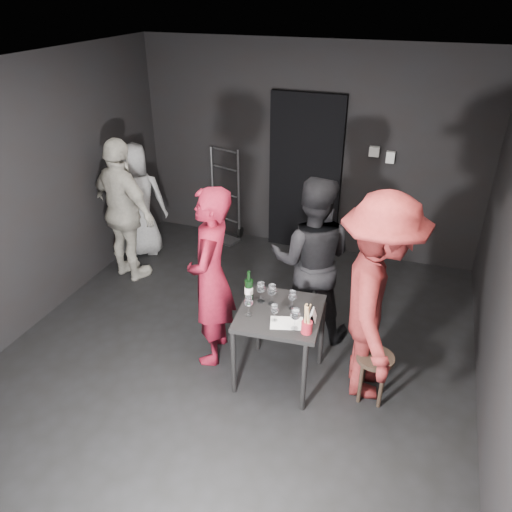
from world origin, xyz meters
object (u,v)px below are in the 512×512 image
(server_red, at_px, (210,263))
(woman_black, at_px, (312,248))
(wine_bottle, at_px, (249,290))
(stool, at_px, (374,365))
(tasting_table, at_px, (280,320))
(breadstick_cup, at_px, (307,319))
(man_maroon, at_px, (380,274))
(hand_truck, at_px, (225,223))
(bystander_cream, at_px, (122,200))
(bystander_grey, at_px, (137,200))

(server_red, distance_m, woman_black, 1.03)
(wine_bottle, bearing_deg, stool, -1.22)
(tasting_table, xyz_separation_m, wine_bottle, (-0.31, 0.05, 0.22))
(stool, height_order, server_red, server_red)
(stool, height_order, woman_black, woman_black)
(woman_black, xyz_separation_m, breadstick_cup, (0.22, -0.99, -0.12))
(woman_black, distance_m, breadstick_cup, 1.02)
(woman_black, relative_size, man_maroon, 0.83)
(hand_truck, bearing_deg, stool, -28.23)
(server_red, bearing_deg, breadstick_cup, 60.31)
(bystander_cream, height_order, bystander_grey, bystander_cream)
(hand_truck, distance_m, tasting_table, 3.02)
(hand_truck, height_order, breadstick_cup, hand_truck)
(wine_bottle, distance_m, breadstick_cup, 0.66)
(bystander_cream, bearing_deg, woman_black, -168.83)
(stool, xyz_separation_m, bystander_grey, (-3.35, 1.70, 0.40))
(server_red, height_order, bystander_grey, server_red)
(breadstick_cup, bearing_deg, server_red, 162.40)
(hand_truck, xyz_separation_m, tasting_table, (1.60, -2.52, 0.42))
(hand_truck, relative_size, wine_bottle, 4.13)
(hand_truck, relative_size, stool, 2.79)
(server_red, height_order, man_maroon, man_maroon)
(server_red, relative_size, bystander_cream, 1.01)
(woman_black, distance_m, wine_bottle, 0.83)
(stool, relative_size, bystander_cream, 0.23)
(stool, height_order, bystander_cream, bystander_cream)
(woman_black, bearing_deg, bystander_cream, -17.35)
(bystander_grey, bearing_deg, woman_black, 136.69)
(man_maroon, relative_size, wine_bottle, 7.57)
(hand_truck, relative_size, man_maroon, 0.55)
(bystander_grey, bearing_deg, stool, 129.96)
(man_maroon, bearing_deg, server_red, 81.04)
(man_maroon, distance_m, bystander_grey, 3.67)
(bystander_grey, distance_m, wine_bottle, 2.76)
(woman_black, bearing_deg, breadstick_cup, 93.56)
(woman_black, distance_m, man_maroon, 0.97)
(server_red, xyz_separation_m, wine_bottle, (0.39, -0.06, -0.17))
(tasting_table, distance_m, bystander_grey, 3.04)
(server_red, bearing_deg, man_maroon, 79.87)
(stool, relative_size, man_maroon, 0.20)
(wine_bottle, bearing_deg, server_red, 171.85)
(tasting_table, bearing_deg, server_red, 171.39)
(hand_truck, height_order, wine_bottle, hand_truck)
(breadstick_cup, bearing_deg, tasting_table, 144.34)
(bystander_grey, bearing_deg, tasting_table, 122.22)
(server_red, bearing_deg, wine_bottle, 69.75)
(man_maroon, height_order, bystander_grey, man_maroon)
(bystander_cream, bearing_deg, bystander_grey, -51.86)
(stool, xyz_separation_m, woman_black, (-0.78, 0.75, 0.63))
(hand_truck, relative_size, breadstick_cup, 4.52)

